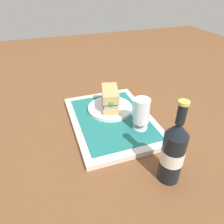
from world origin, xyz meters
TOP-DOWN VIEW (x-y plane):
  - ground_plane at (0.00, 0.00)m, footprint 3.00×3.00m
  - tray at (0.00, 0.00)m, footprint 0.44×0.32m
  - placemat at (0.00, 0.00)m, footprint 0.38×0.27m
  - plate at (-0.06, 0.01)m, footprint 0.19×0.19m
  - sandwich at (-0.06, 0.01)m, footprint 0.14×0.09m
  - beer_glass at (0.10, 0.08)m, footprint 0.06×0.06m
  - beer_bottle at (0.32, 0.07)m, footprint 0.07×0.07m

SIDE VIEW (x-z plane):
  - ground_plane at x=0.00m, z-range 0.00..0.00m
  - tray at x=0.00m, z-range 0.00..0.02m
  - placemat at x=0.00m, z-range 0.02..0.02m
  - plate at x=-0.06m, z-range 0.02..0.04m
  - sandwich at x=-0.06m, z-range 0.04..0.12m
  - beer_glass at x=0.10m, z-range 0.03..0.15m
  - beer_bottle at x=0.32m, z-range -0.03..0.24m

